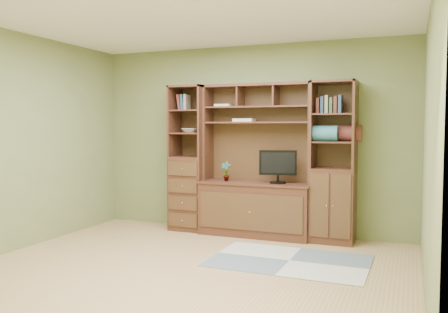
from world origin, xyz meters
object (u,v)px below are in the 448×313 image
at_px(left_tower, 190,158).
at_px(monitor, 278,161).
at_px(center_hutch, 256,160).
at_px(right_tower, 333,162).

height_order(left_tower, monitor, left_tower).
distance_m(center_hutch, right_tower, 1.03).
xyz_separation_m(right_tower, monitor, (-0.71, -0.07, 0.00)).
bearing_deg(left_tower, center_hutch, -2.29).
relative_size(center_hutch, monitor, 3.42).
relative_size(right_tower, monitor, 3.42).
bearing_deg(monitor, center_hutch, 159.76).
bearing_deg(center_hutch, right_tower, 2.23).
height_order(center_hutch, monitor, center_hutch).
bearing_deg(center_hutch, left_tower, 177.71).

